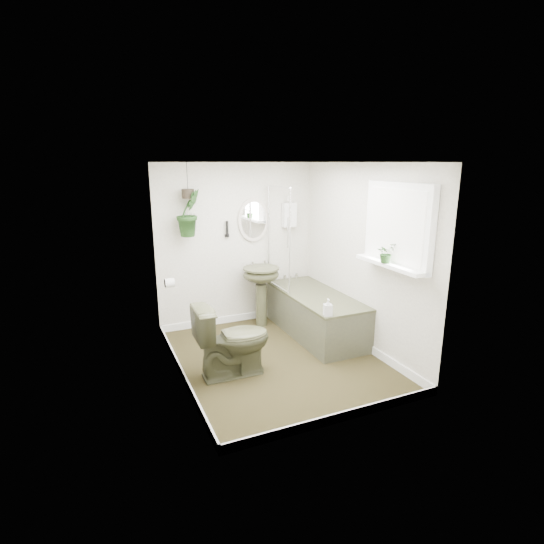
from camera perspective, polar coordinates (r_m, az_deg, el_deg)
name	(u,v)px	position (r m, az deg, el deg)	size (l,w,h in m)	color
floor	(277,360)	(5.22, 0.68, -11.73)	(2.30, 2.80, 0.02)	black
ceiling	(278,161)	(4.68, 0.77, 14.68)	(2.30, 2.80, 0.02)	white
wall_back	(237,245)	(6.10, -4.78, 3.64)	(2.30, 0.02, 2.30)	silver
wall_front	(347,303)	(3.63, 9.99, -4.16)	(2.30, 0.02, 2.30)	silver
wall_left	(175,277)	(4.48, -12.92, -0.71)	(0.02, 2.80, 2.30)	silver
wall_right	(362,258)	(5.39, 12.03, 1.91)	(0.02, 2.80, 2.30)	silver
skirting	(277,355)	(5.19, 0.68, -11.13)	(2.30, 2.80, 0.10)	white
bathtub	(315,314)	(5.85, 5.83, -5.63)	(0.72, 1.72, 0.58)	#41432B
bath_screen	(279,238)	(5.86, 0.90, 4.54)	(0.04, 0.72, 1.40)	silver
shower_box	(289,215)	(6.27, 2.33, 7.69)	(0.20, 0.10, 0.35)	white
oval_mirror	(254,220)	(6.09, -2.49, 7.00)	(0.46, 0.03, 0.62)	beige
wall_sconce	(227,229)	(5.96, -6.05, 5.80)	(0.04, 0.04, 0.22)	black
toilet_roll_holder	(169,283)	(5.22, -13.62, -1.43)	(0.11, 0.11, 0.11)	white
window_recess	(398,225)	(4.72, 16.60, 6.03)	(0.08, 1.00, 0.90)	white
window_sill	(390,264)	(4.75, 15.59, 0.99)	(0.18, 1.00, 0.04)	white
window_blinds	(395,226)	(4.69, 16.18, 6.01)	(0.01, 0.86, 0.76)	white
toilet	(233,339)	(4.72, -5.33, -9.01)	(0.47, 0.82, 0.84)	#41432B
pedestal_sink	(261,296)	(6.08, -1.45, -3.30)	(0.51, 0.44, 0.87)	#41432B
sill_plant	(386,253)	(4.70, 15.09, 2.51)	(0.20, 0.17, 0.22)	black
hanging_plant	(189,213)	(5.68, -11.11, 7.80)	(0.34, 0.27, 0.61)	black
soap_bottle	(328,307)	(4.93, 7.52, -4.72)	(0.09, 0.09, 0.20)	black
hanging_pot	(188,194)	(5.66, -11.23, 10.28)	(0.16, 0.16, 0.12)	black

